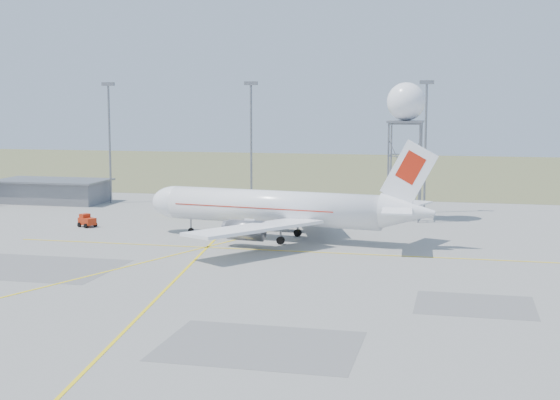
% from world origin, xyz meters
% --- Properties ---
extents(ground, '(400.00, 400.00, 0.00)m').
position_xyz_m(ground, '(0.00, 0.00, 0.00)').
color(ground, gray).
rests_on(ground, ground).
extents(grass_strip, '(400.00, 120.00, 0.03)m').
position_xyz_m(grass_strip, '(0.00, 140.00, 0.01)').
color(grass_strip, '#516236').
rests_on(grass_strip, ground).
extents(building_grey, '(19.00, 10.00, 3.90)m').
position_xyz_m(building_grey, '(-45.00, 64.00, 1.97)').
color(building_grey, slate).
rests_on(building_grey, ground).
extents(mast_a, '(2.20, 0.50, 20.50)m').
position_xyz_m(mast_a, '(-35.00, 66.00, 12.07)').
color(mast_a, slate).
rests_on(mast_a, ground).
extents(mast_b, '(2.20, 0.50, 20.50)m').
position_xyz_m(mast_b, '(-10.00, 66.00, 12.07)').
color(mast_b, slate).
rests_on(mast_b, ground).
extents(mast_c, '(2.20, 0.50, 20.50)m').
position_xyz_m(mast_c, '(18.00, 66.00, 12.07)').
color(mast_c, slate).
rests_on(mast_c, ground).
extents(airliner_main, '(37.76, 36.37, 12.86)m').
position_xyz_m(airliner_main, '(1.36, 37.21, 3.94)').
color(airliner_main, white).
rests_on(airliner_main, ground).
extents(radar_tower, '(5.53, 5.53, 20.00)m').
position_xyz_m(radar_tower, '(15.50, 57.44, 11.22)').
color(radar_tower, slate).
rests_on(radar_tower, ground).
extents(fire_truck, '(10.04, 5.18, 3.85)m').
position_xyz_m(fire_truck, '(-14.27, 55.31, 1.85)').
color(fire_truck, '#D0D819').
rests_on(fire_truck, ground).
extents(baggage_tug, '(2.75, 2.63, 1.80)m').
position_xyz_m(baggage_tug, '(-26.74, 40.89, 0.68)').
color(baggage_tug, '#AE260C').
rests_on(baggage_tug, ground).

